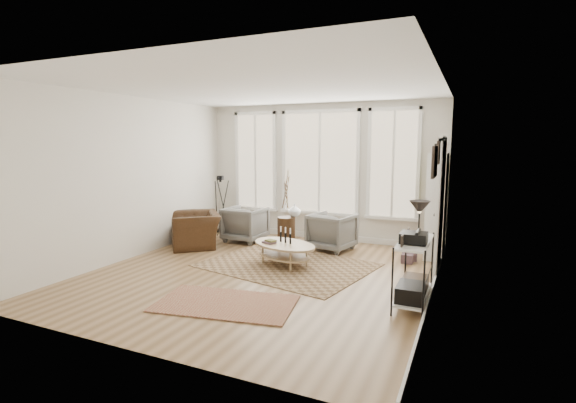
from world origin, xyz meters
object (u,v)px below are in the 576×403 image
at_px(bookcase, 437,205).
at_px(armchair_right, 332,232).
at_px(side_table, 286,208).
at_px(coffee_table, 284,248).
at_px(accent_chair, 195,230).
at_px(low_shelf, 414,265).
at_px(armchair_left, 245,224).

distance_m(bookcase, armchair_right, 2.00).
bearing_deg(side_table, armchair_right, -5.53).
distance_m(coffee_table, side_table, 1.63).
xyz_separation_m(bookcase, side_table, (-2.90, -0.22, -0.21)).
xyz_separation_m(side_table, accent_chair, (-1.58, -0.95, -0.41)).
distance_m(bookcase, low_shelf, 2.56).
bearing_deg(bookcase, accent_chair, -165.27).
bearing_deg(armchair_left, side_table, -168.88).
relative_size(coffee_table, side_table, 0.91).
xyz_separation_m(bookcase, coffee_table, (-2.29, -1.67, -0.66)).
bearing_deg(bookcase, low_shelf, -91.28).
bearing_deg(coffee_table, armchair_right, 72.92).
bearing_deg(side_table, accent_chair, -148.88).
bearing_deg(accent_chair, coffee_table, 35.70).
bearing_deg(armchair_right, bookcase, -157.68).
relative_size(armchair_right, accent_chair, 0.75).
xyz_separation_m(bookcase, armchair_right, (-1.88, -0.32, -0.60)).
bearing_deg(armchair_right, low_shelf, 142.23).
distance_m(low_shelf, side_table, 3.66).
height_order(side_table, accent_chair, side_table).
bearing_deg(accent_chair, armchair_right, 66.58).
height_order(low_shelf, accent_chair, low_shelf).
relative_size(bookcase, armchair_left, 2.55).
xyz_separation_m(armchair_right, side_table, (-1.02, 0.10, 0.39)).
bearing_deg(armchair_right, armchair_left, 13.92).
relative_size(low_shelf, coffee_table, 0.93).
bearing_deg(armchair_left, accent_chair, 51.54).
distance_m(low_shelf, armchair_right, 2.86).
relative_size(low_shelf, armchair_right, 1.65).
bearing_deg(side_table, armchair_left, -170.84).
height_order(bookcase, side_table, bookcase).
bearing_deg(armchair_left, low_shelf, 151.98).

